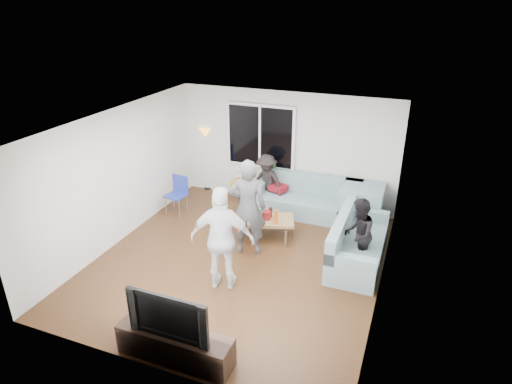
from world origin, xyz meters
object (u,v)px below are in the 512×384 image
at_px(sofa_back_section, 306,197).
at_px(spectator_right, 358,234).
at_px(television, 172,312).
at_px(player_right, 223,239).
at_px(sofa_right_section, 359,240).
at_px(floor_lamp, 207,159).
at_px(tv_console, 175,345).
at_px(coffee_table, 266,228).
at_px(side_chair, 176,196).
at_px(player_left, 248,208).
at_px(spectator_back, 267,182).

relative_size(sofa_back_section, spectator_right, 1.75).
relative_size(sofa_back_section, television, 2.02).
bearing_deg(spectator_right, player_right, -58.87).
height_order(sofa_right_section, player_right, player_right).
relative_size(floor_lamp, spectator_right, 1.18).
bearing_deg(sofa_right_section, sofa_back_section, 43.19).
distance_m(tv_console, television, 0.55).
distance_m(coffee_table, side_chair, 2.22).
relative_size(player_left, tv_console, 1.16).
xyz_separation_m(sofa_back_section, player_right, (-0.58, -3.06, 0.47)).
bearing_deg(sofa_right_section, side_chair, 83.59).
distance_m(floor_lamp, spectator_back, 1.82).
xyz_separation_m(side_chair, player_left, (2.08, -0.90, 0.50)).
distance_m(player_left, tv_console, 2.95).
bearing_deg(player_right, sofa_right_section, -152.85).
height_order(sofa_back_section, tv_console, sofa_back_section).
distance_m(sofa_back_section, side_chair, 2.87).
relative_size(coffee_table, player_left, 0.59).
relative_size(side_chair, player_right, 0.48).
bearing_deg(floor_lamp, player_left, -49.30).
xyz_separation_m(side_chair, spectator_back, (1.75, 1.04, 0.20)).
relative_size(player_right, spectator_back, 1.41).
distance_m(player_left, spectator_back, 1.99).
distance_m(sofa_back_section, coffee_table, 1.36).
bearing_deg(television, spectator_right, 58.82).
distance_m(sofa_back_section, television, 4.81).
bearing_deg(sofa_right_section, player_right, 129.10).
xyz_separation_m(sofa_right_section, player_right, (-1.96, -1.59, 0.47)).
height_order(sofa_back_section, side_chair, side_chair).
bearing_deg(television, floor_lamp, 112.66).
xyz_separation_m(player_right, spectator_right, (1.96, 1.37, -0.24)).
bearing_deg(floor_lamp, player_right, -59.36).
relative_size(sofa_back_section, player_right, 1.28).
height_order(sofa_right_section, floor_lamp, floor_lamp).
bearing_deg(spectator_back, player_left, -63.94).
bearing_deg(coffee_table, player_right, -92.71).
height_order(side_chair, television, television).
height_order(side_chair, player_left, player_left).
relative_size(player_left, spectator_right, 1.41).
bearing_deg(side_chair, player_right, -35.16).
bearing_deg(coffee_table, spectator_back, 109.48).
bearing_deg(sofa_right_section, spectator_back, 57.16).
bearing_deg(sofa_back_section, side_chair, -159.35).
relative_size(sofa_right_section, player_right, 1.12).
distance_m(player_right, spectator_right, 2.40).
distance_m(coffee_table, spectator_right, 1.97).
xyz_separation_m(sofa_back_section, coffee_table, (-0.49, -1.25, -0.22)).
relative_size(player_right, television, 1.57).
relative_size(sofa_right_section, player_left, 1.08).
relative_size(side_chair, tv_console, 0.54).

